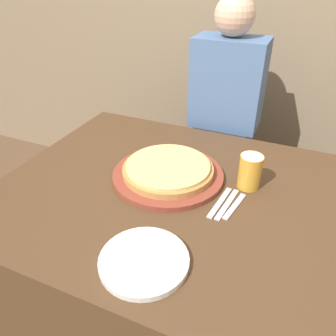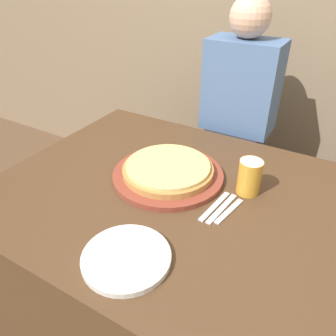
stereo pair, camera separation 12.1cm
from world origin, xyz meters
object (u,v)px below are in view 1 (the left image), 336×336
beer_glass (250,170)px  dinner_plate (144,261)px  diner_person (223,134)px  spoon (235,206)px  dinner_knife (227,204)px  fork (220,202)px  pizza_on_board (168,171)px

beer_glass → dinner_plate: beer_glass is taller
diner_person → dinner_plate: bearing=-87.3°
dinner_plate → spoon: dinner_plate is taller
dinner_knife → spoon: bearing=0.0°
beer_glass → dinner_plate: (-0.18, -0.47, -0.06)m
dinner_plate → dinner_knife: size_ratio=1.36×
beer_glass → dinner_knife: size_ratio=0.69×
dinner_knife → diner_person: (-0.19, 0.66, -0.08)m
beer_glass → dinner_plate: bearing=-111.3°
diner_person → dinner_knife: bearing=-74.0°
spoon → fork: bearing=180.0°
pizza_on_board → dinner_plate: size_ratio=1.69×
dinner_knife → diner_person: size_ratio=0.14×
beer_glass → dinner_plate: 0.50m
fork → dinner_plate: bearing=-109.4°
fork → dinner_knife: bearing=0.0°
dinner_plate → diner_person: size_ratio=0.19×
beer_glass → fork: 0.16m
beer_glass → pizza_on_board: bearing=-168.0°
dinner_plate → dinner_knife: dinner_plate is taller
dinner_plate → spoon: size_ratio=1.60×
pizza_on_board → diner_person: (0.06, 0.58, -0.10)m
spoon → diner_person: (-0.21, 0.66, -0.08)m
dinner_knife → diner_person: bearing=106.0°
dinner_plate → dinner_knife: (0.14, 0.33, -0.01)m
beer_glass → diner_person: size_ratio=0.10×
dinner_plate → beer_glass: bearing=68.7°
pizza_on_board → diner_person: diner_person is taller
diner_person → spoon: bearing=-72.0°
spoon → dinner_plate: bearing=-116.7°
beer_glass → diner_person: (-0.23, 0.52, -0.15)m
beer_glass → diner_person: 0.59m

